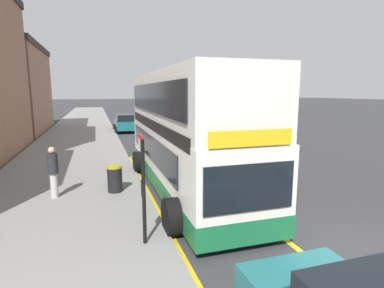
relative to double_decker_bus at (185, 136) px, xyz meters
The scene contains 8 objects.
ground_plane 26.69m from the double_decker_bus, 84.70° to the left, with size 260.00×260.00×0.00m, color #333335.
pavement_near 26.95m from the double_decker_bus, 99.73° to the left, with size 6.00×76.00×0.14m, color gray.
double_decker_bus is the anchor object (origin of this frame).
bus_bay_markings 2.06m from the double_decker_bus, behind, with size 2.87×13.28×0.01m.
bus_stop_sign 4.70m from the double_decker_bus, 118.12° to the right, with size 0.09×0.51×2.58m.
parked_car_teal_across 18.28m from the double_decker_bus, 91.82° to the left, with size 2.09×4.20×1.62m.
pedestrian_waiting_near_sign 4.75m from the double_decker_bus, behind, with size 0.34×0.34×1.76m.
litter_bin 3.01m from the double_decker_bus, behind, with size 0.55×0.55×0.96m.
Camera 1 is at (-5.64, -5.57, 3.71)m, focal length 28.72 mm.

